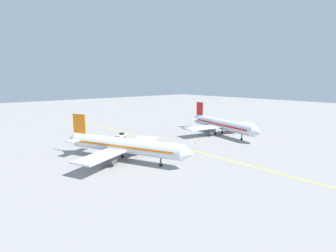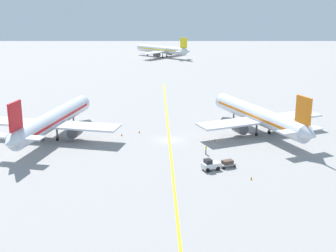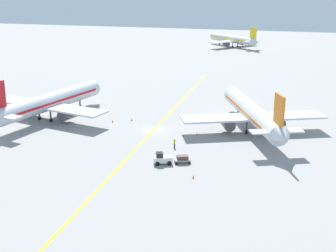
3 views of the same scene
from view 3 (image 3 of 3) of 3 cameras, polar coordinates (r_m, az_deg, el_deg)
name	(u,v)px [view 3 (image 3 of 3)]	position (r m, az deg, el deg)	size (l,w,h in m)	color
ground_plane	(153,130)	(92.53, -1.83, -0.55)	(400.00, 400.00, 0.00)	gray
apron_yellow_centreline	(153,130)	(92.53, -1.83, -0.55)	(0.40, 120.00, 0.01)	yellow
airplane_at_gate	(49,102)	(102.25, -14.29, 2.82)	(28.46, 35.25, 10.60)	silver
airplane_adjacent_stand	(253,113)	(92.48, 10.29, 1.56)	(27.74, 33.74, 10.60)	silver
airplane_distant_taxiing	(233,39)	(213.22, 7.94, 10.43)	(26.63, 22.87, 9.54)	silver
baggage_tug_white	(162,159)	(75.59, -0.70, -4.00)	(3.35, 2.66, 2.11)	white
baggage_cart_trailing	(182,159)	(76.07, 1.77, -3.98)	(2.94, 2.32, 1.24)	gray
ground_crew_worker	(174,143)	(82.72, 0.79, -2.08)	(0.28, 0.57, 1.68)	#23232D
traffic_cone_near_nose	(132,120)	(99.02, -4.44, 0.78)	(0.32, 0.32, 0.55)	orange
traffic_cone_mid_apron	(197,134)	(89.49, 3.55, -1.02)	(0.32, 0.32, 0.55)	orange
traffic_cone_by_wingtip	(193,177)	(70.56, 3.10, -6.19)	(0.32, 0.32, 0.55)	orange
traffic_cone_far_edge	(113,121)	(98.45, -6.75, 0.61)	(0.32, 0.32, 0.55)	orange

